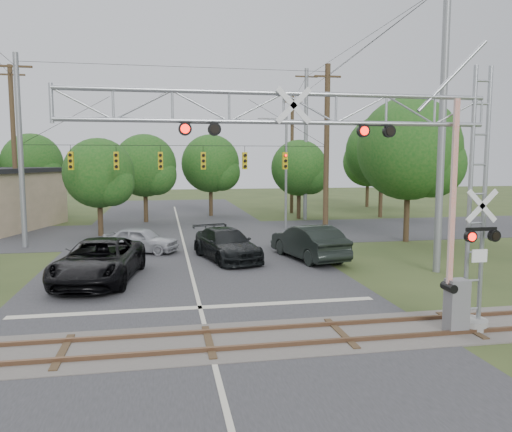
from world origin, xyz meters
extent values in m
plane|color=#313F1D|center=(0.00, 0.00, 0.00)|extent=(160.00, 160.00, 0.00)
cube|color=#2D2D30|center=(0.00, 10.00, 0.01)|extent=(14.00, 90.00, 0.02)
cube|color=#2D2D30|center=(0.00, 24.00, 0.01)|extent=(90.00, 12.00, 0.02)
cube|color=#4F4A44|center=(0.00, 2.00, 0.02)|extent=(90.00, 3.20, 0.05)
cube|color=brown|center=(0.00, 1.28, 0.09)|extent=(90.00, 0.12, 0.14)
cube|color=brown|center=(0.00, 2.72, 0.09)|extent=(90.00, 0.12, 0.14)
cylinder|color=gray|center=(8.15, 1.70, 0.17)|extent=(1.00, 1.00, 0.33)
cube|color=silver|center=(8.09, 1.37, 2.40)|extent=(0.50, 0.03, 0.39)
cube|color=slate|center=(7.48, 1.48, 0.84)|extent=(0.61, 0.50, 1.67)
cube|color=red|center=(7.20, 1.48, 4.24)|extent=(0.16, 0.10, 5.58)
cylinder|color=gray|center=(-9.50, 20.00, 5.75)|extent=(0.32, 0.32, 11.50)
cylinder|color=#3E2C1C|center=(9.50, 20.00, 5.75)|extent=(0.36, 0.36, 11.50)
cylinder|color=black|center=(0.00, 20.00, 6.17)|extent=(19.00, 0.03, 0.03)
cube|color=gold|center=(-6.67, 20.00, 5.22)|extent=(0.30, 0.30, 1.10)
cube|color=gold|center=(-4.00, 20.00, 5.22)|extent=(0.30, 0.30, 1.10)
cube|color=gold|center=(-1.33, 20.00, 5.22)|extent=(0.30, 0.30, 1.10)
cube|color=gold|center=(1.33, 20.00, 5.22)|extent=(0.30, 0.30, 1.10)
cube|color=gold|center=(4.00, 20.00, 5.22)|extent=(0.30, 0.30, 1.10)
cube|color=gold|center=(6.67, 20.00, 5.22)|extent=(0.30, 0.30, 1.10)
imported|color=black|center=(-4.01, 10.28, 0.91)|extent=(3.94, 6.94, 1.83)
imported|color=black|center=(2.04, 14.03, 0.82)|extent=(3.64, 6.08, 1.65)
imported|color=#A3A5AB|center=(-2.51, 17.00, 0.73)|extent=(4.61, 3.30, 1.46)
imported|color=black|center=(6.35, 13.37, 0.92)|extent=(3.08, 5.88, 1.84)
cylinder|color=gray|center=(8.03, 25.14, 4.27)|extent=(0.19, 0.19, 8.55)
cylinder|color=gray|center=(7.08, 25.14, 8.36)|extent=(1.90, 0.11, 0.11)
cube|color=slate|center=(6.13, 25.14, 8.31)|extent=(0.57, 0.24, 0.14)
cylinder|color=#3E2C1C|center=(-11.70, 26.88, 6.00)|extent=(0.34, 0.34, 12.00)
cube|color=#3E2C1C|center=(-11.70, 26.88, 11.30)|extent=(2.00, 0.12, 0.12)
cylinder|color=gray|center=(11.18, 30.73, 6.58)|extent=(0.34, 0.34, 13.16)
cube|color=#3E2C1C|center=(11.18, 30.73, 12.46)|extent=(2.00, 0.12, 0.12)
cylinder|color=gray|center=(11.44, 9.32, 6.88)|extent=(0.34, 0.34, 13.77)
cylinder|color=#3E2C1C|center=(11.41, 36.30, 5.81)|extent=(0.34, 0.34, 11.62)
cube|color=#3E2C1C|center=(11.41, 36.30, 10.92)|extent=(2.00, 0.12, 0.12)
cylinder|color=#3A2B1A|center=(-13.07, 37.45, 1.77)|extent=(0.36, 0.36, 3.54)
sphere|color=#154A15|center=(-13.07, 37.45, 4.99)|extent=(5.48, 5.48, 5.48)
cylinder|color=#3A2B1A|center=(-5.54, 23.93, 1.56)|extent=(0.36, 0.36, 3.11)
sphere|color=#154A15|center=(-5.54, 23.93, 4.38)|extent=(4.81, 4.81, 4.81)
cylinder|color=#3A2B1A|center=(-2.69, 31.35, 1.71)|extent=(0.36, 0.36, 3.42)
sphere|color=#154A15|center=(-2.69, 31.35, 4.82)|extent=(5.29, 5.29, 5.29)
cylinder|color=#3A2B1A|center=(3.22, 35.22, 1.76)|extent=(0.36, 0.36, 3.52)
sphere|color=#154A15|center=(3.22, 35.22, 4.96)|extent=(5.44, 5.44, 5.44)
cylinder|color=#3A2B1A|center=(10.83, 31.56, 1.63)|extent=(0.36, 0.36, 3.25)
sphere|color=#154A15|center=(10.83, 31.56, 4.58)|extent=(5.02, 5.02, 5.02)
cylinder|color=#3A2B1A|center=(14.24, 17.81, 2.13)|extent=(0.36, 0.36, 4.25)
sphere|color=#154A15|center=(14.24, 17.81, 5.99)|extent=(6.57, 6.57, 6.57)
cylinder|color=#3A2B1A|center=(18.58, 31.24, 2.14)|extent=(0.36, 0.36, 4.29)
sphere|color=#154A15|center=(18.58, 31.24, 6.04)|extent=(6.63, 6.63, 6.63)
cylinder|color=#3A2B1A|center=(21.53, 41.25, 1.81)|extent=(0.36, 0.36, 3.62)
sphere|color=#154A15|center=(21.53, 41.25, 5.10)|extent=(5.60, 5.60, 5.60)
camera|label=1|loc=(-1.21, -11.88, 5.25)|focal=35.00mm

